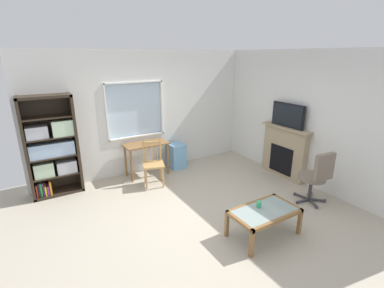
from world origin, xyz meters
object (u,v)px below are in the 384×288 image
Objects in this scene: bookshelf at (52,149)px; plastic_drawer_unit at (176,156)px; tv at (288,115)px; sippy_cup at (259,204)px; coffee_table at (264,214)px; desk_under_window at (146,149)px; wooden_chair at (153,163)px; fireplace at (284,152)px; office_chair at (316,175)px.

bookshelf reaches higher than plastic_drawer_unit.
tv is 2.46m from sippy_cup.
plastic_drawer_unit is at bearing 87.27° from coffee_table.
desk_under_window is 1.19× the size of tv.
tv reaches higher than sippy_cup.
desk_under_window reaches higher than plastic_drawer_unit.
tv reaches higher than coffee_table.
wooden_chair is 0.77× the size of fireplace.
tv is 0.79× the size of coffee_table.
desk_under_window is at bearing 147.48° from tv.
tv is at bearing -32.52° from desk_under_window.
plastic_drawer_unit is 6.56× the size of sippy_cup.
wooden_chair is 1.52× the size of plastic_drawer_unit.
fireplace is 1.16× the size of coffee_table.
coffee_table is at bearing -51.31° from bookshelf.
plastic_drawer_unit is at bearing -1.30° from bookshelf.
bookshelf is 4.87m from office_chair.
wooden_chair is at bearing -19.54° from bookshelf.
wooden_chair is 3.11m from office_chair.
tv reaches higher than office_chair.
plastic_drawer_unit is 3.01m from coffee_table.
wooden_chair is 0.89× the size of coffee_table.
wooden_chair is 0.90× the size of office_chair.
bookshelf reaches higher than wooden_chair.
fireplace is (4.39, -1.73, -0.34)m from bookshelf.
wooden_chair reaches higher than plastic_drawer_unit.
fireplace is at bearing 0.00° from tv.
plastic_drawer_unit is 0.74× the size of tv.
wooden_chair is at bearing 157.04° from tv.
office_chair is 1.50m from coffee_table.
desk_under_window is (1.83, -0.11, -0.29)m from bookshelf.
wooden_chair is at bearing 105.91° from coffee_table.
plastic_drawer_unit is 2.47m from fireplace.
bookshelf is at bearing 158.48° from fireplace.
bookshelf reaches higher than coffee_table.
bookshelf reaches higher than sippy_cup.
tv is (2.61, -1.11, 0.92)m from wooden_chair.
office_chair is 1.49m from sippy_cup.
bookshelf is at bearing 143.98° from office_chair.
bookshelf is at bearing 160.46° from wooden_chair.
office_chair is at bearing -111.75° from tv.
desk_under_window is 0.54m from wooden_chair.
sippy_cup is (2.45, -2.96, -0.44)m from bookshelf.
fireplace is 1.18× the size of office_chair.
desk_under_window is 3.04m from fireplace.
desk_under_window is 0.95× the size of office_chair.
fireplace is 1.22m from office_chair.
desk_under_window is 1.61× the size of plastic_drawer_unit.
office_chair is at bearing -52.61° from desk_under_window.
bookshelf is 2.67m from plastic_drawer_unit.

